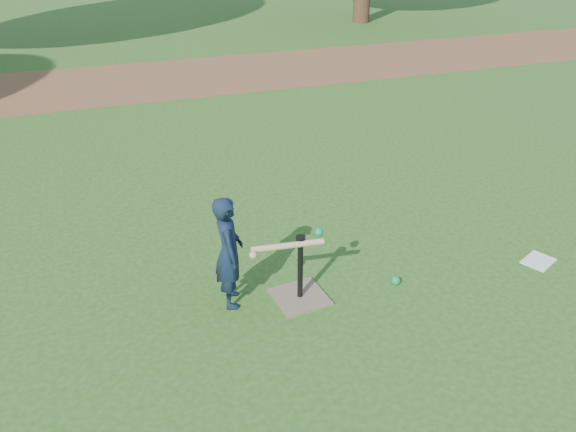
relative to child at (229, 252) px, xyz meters
name	(u,v)px	position (x,y,z in m)	size (l,w,h in m)	color
ground	(305,289)	(0.66, -0.05, -0.49)	(80.00, 80.00, 0.00)	#285116
dirt_strip	(167,78)	(0.66, 7.45, -0.49)	(24.00, 3.00, 0.01)	brown
child	(229,252)	(0.00, 0.00, 0.00)	(0.36, 0.24, 0.99)	black
wiffle_ball_ground	(396,280)	(1.44, -0.26, -0.45)	(0.08, 0.08, 0.08)	#0C8B4A
clipboard	(538,261)	(2.90, -0.40, -0.49)	(0.30, 0.23, 0.01)	white
batting_tee	(300,287)	(0.56, -0.16, -0.38)	(0.47, 0.47, 0.61)	#77634B
swing_action	(291,244)	(0.48, -0.16, 0.07)	(0.69, 0.21, 0.08)	tan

